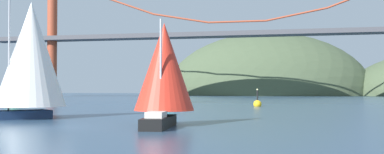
# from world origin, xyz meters

# --- Properties ---
(ground_plane) EXTENTS (360.00, 360.00, 0.00)m
(ground_plane) POSITION_xyz_m (0.00, 0.00, 0.00)
(ground_plane) COLOR #2D4760
(headland_center) EXTENTS (70.92, 44.00, 43.16)m
(headland_center) POSITION_xyz_m (5.00, 135.00, 0.00)
(headland_center) COLOR #425138
(headland_center) RESTS_ON ground_plane
(suspension_bridge) EXTENTS (143.36, 6.00, 36.91)m
(suspension_bridge) POSITION_xyz_m (0.00, 95.00, 17.43)
(suspension_bridge) COLOR #A34228
(suspension_bridge) RESTS_ON ground_plane
(sailboat_white_mainsail) EXTENTS (9.03, 9.94, 10.96)m
(sailboat_white_mainsail) POSITION_xyz_m (-6.52, 7.65, 5.09)
(sailboat_white_mainsail) COLOR navy
(sailboat_white_mainsail) RESTS_ON ground_plane
(sailboat_scarlet_sail) EXTENTS (4.43, 6.88, 6.98)m
(sailboat_scarlet_sail) POSITION_xyz_m (6.34, 3.08, 3.73)
(sailboat_scarlet_sail) COLOR black
(sailboat_scarlet_sail) RESTS_ON ground_plane
(sailboat_green_sail) EXTENTS (7.40, 6.68, 8.52)m
(sailboat_green_sail) POSITION_xyz_m (-36.86, 51.36, 4.32)
(sailboat_green_sail) COLOR navy
(sailboat_green_sail) RESTS_ON ground_plane
(sailboat_teal_sail) EXTENTS (6.37, 6.84, 8.90)m
(sailboat_teal_sail) POSITION_xyz_m (-5.85, 49.08, 4.23)
(sailboat_teal_sail) COLOR white
(sailboat_teal_sail) RESTS_ON ground_plane
(channel_buoy) EXTENTS (1.10, 1.10, 2.64)m
(channel_buoy) POSITION_xyz_m (9.93, 36.35, 0.37)
(channel_buoy) COLOR gold
(channel_buoy) RESTS_ON ground_plane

